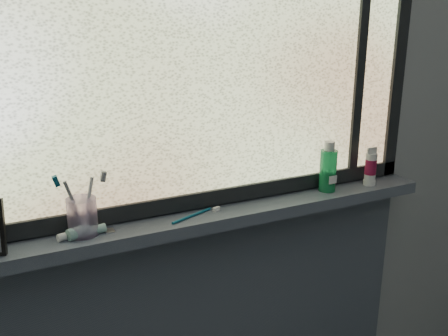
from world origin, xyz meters
TOP-DOWN VIEW (x-y plane):
  - wall_back at (0.00, 1.30)m, footprint 3.00×0.01m
  - windowsill at (0.00, 1.23)m, footprint 1.62×0.14m
  - window_pane at (0.00, 1.28)m, footprint 1.50×0.01m
  - frame_bottom at (0.00, 1.28)m, footprint 1.60×0.03m
  - frame_right at (0.78, 1.28)m, footprint 0.05×0.03m
  - frame_mullion at (0.60, 1.28)m, footprint 0.03×0.03m
  - toothpaste_tube at (-0.37, 1.22)m, footprint 0.19×0.09m
  - toothbrush_cup at (-0.38, 1.24)m, footprint 0.09×0.09m
  - toothbrush_lying at (-0.05, 1.22)m, footprint 0.19×0.09m
  - mouthwash_bottle at (0.46, 1.23)m, footprint 0.08×0.08m
  - cream_tube at (0.64, 1.22)m, footprint 0.05×0.05m

SIDE VIEW (x-z plane):
  - windowsill at x=0.00m, z-range 0.98..1.02m
  - toothbrush_lying at x=-0.05m, z-range 1.02..1.03m
  - toothpaste_tube at x=-0.37m, z-range 1.02..1.05m
  - frame_bottom at x=0.00m, z-range 1.02..1.07m
  - toothbrush_cup at x=-0.38m, z-range 1.02..1.13m
  - cream_tube at x=0.64m, z-range 1.04..1.14m
  - mouthwash_bottle at x=0.46m, z-range 1.04..1.18m
  - wall_back at x=0.00m, z-range 0.00..2.50m
  - frame_right at x=0.78m, z-range 0.98..2.08m
  - window_pane at x=0.00m, z-range 1.03..2.03m
  - frame_mullion at x=0.60m, z-range 1.03..2.03m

